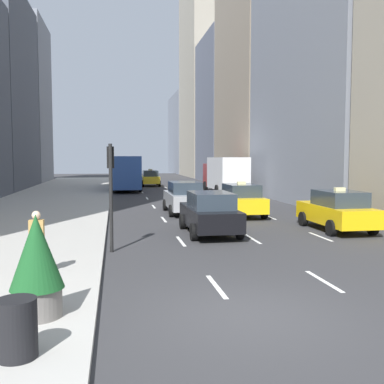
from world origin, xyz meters
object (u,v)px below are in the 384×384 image
Objects in this scene: trash_can at (17,328)px; planter_with_shrub at (37,264)px; taxi_lead at (240,200)px; city_bus at (125,171)px; traffic_light_pole at (111,180)px; taxi_second at (150,178)px; taxi_third at (337,210)px; sedan_black_near at (184,197)px; box_truck at (225,174)px; pedestrian_near_curb at (37,239)px; sedan_silver_behind at (210,213)px.

trash_can is 0.46× the size of planter_with_shrub.
city_bus is at bearing 104.81° from taxi_lead.
traffic_light_pole is at bearing 80.79° from trash_can.
taxi_second is at bearing 96.10° from taxi_lead.
planter_with_shrub is at bearing -139.66° from taxi_third.
city_bus reaches higher than taxi_second.
trash_can is at bearing -106.41° from sedan_black_near.
taxi_third is at bearing 45.28° from trash_can.
box_truck is 4.31× the size of planter_with_shrub.
traffic_light_pole is (1.84, 3.32, 1.34)m from pedestrian_near_curb.
taxi_second is at bearing 81.24° from pedestrian_near_curb.
taxi_third reaches higher than sedan_silver_behind.
taxi_lead is 0.95× the size of sedan_silver_behind.
taxi_lead is 26.37m from taxi_second.
sedan_black_near is 14.26m from pedestrian_near_curb.
taxi_third is at bearing -79.93° from taxi_second.
sedan_black_near is 6.92m from sedan_silver_behind.
trash_can is at bearing -116.39° from taxi_lead.
taxi_lead is 0.38× the size of city_bus.
taxi_second is 34.54m from traffic_light_pole.
city_bus is (-2.81, 19.57, 0.88)m from sedan_black_near.
taxi_lead is 3.25m from sedan_black_near.
box_truck is at bearing 79.30° from taxi_lead.
city_bus reaches higher than planter_with_shrub.
pedestrian_near_curb is (-5.79, -37.60, 0.19)m from taxi_second.
trash_can is at bearing -115.62° from sedan_silver_behind.
traffic_light_pole is at bearing -144.75° from sedan_silver_behind.
pedestrian_near_curb reaches higher than trash_can.
sedan_black_near is 19.79m from city_bus.
trash_can is 4.96m from pedestrian_near_curb.
taxi_lead is 2.67× the size of pedestrian_near_curb.
sedan_black_near is at bearing 67.87° from traffic_light_pole.
taxi_third is 14.27m from planter_with_shrub.
box_truck reaches higher than trash_can.
taxi_third is 27.84m from city_bus.
pedestrian_near_curb is (-8.59, -11.38, 0.19)m from taxi_lead.
sedan_black_near is at bearing -81.82° from city_bus.
sedan_black_near is 17.03m from planter_with_shrub.
box_truck is 32.98m from trash_can.
planter_with_shrub is (0.01, 1.76, 0.55)m from trash_can.
box_truck is at bearing 69.68° from planter_with_shrub.
sedan_black_near is 0.41× the size of city_bus.
pedestrian_near_curb is 4.02m from traffic_light_pole.
taxi_third is 1.22× the size of traffic_light_pole.
taxi_second is at bearing 90.00° from sedan_black_near.
taxi_second is 31.49m from sedan_silver_behind.
taxi_third is at bearing 16.13° from traffic_light_pole.
planter_with_shrub is (-5.27, -16.19, 0.24)m from sedan_black_near.
planter_with_shrub is 6.72m from traffic_light_pole.
pedestrian_near_curb is at bearing -119.02° from traffic_light_pole.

